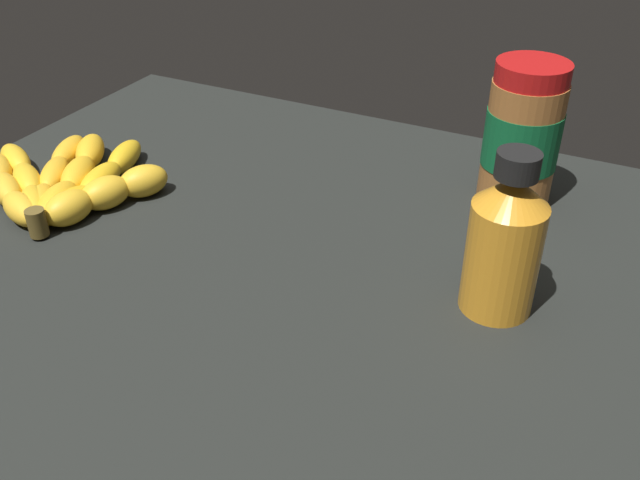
% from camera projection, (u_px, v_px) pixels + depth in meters
% --- Properties ---
extents(ground_plane, '(0.93, 0.71, 0.04)m').
position_uv_depth(ground_plane, '(300.00, 269.00, 0.72)').
color(ground_plane, black).
extents(banana_bunch, '(0.25, 0.22, 0.04)m').
position_uv_depth(banana_bunch, '(63.00, 183.00, 0.81)').
color(banana_bunch, gold).
rests_on(banana_bunch, ground_plane).
extents(peanut_butter_jar, '(0.08, 0.08, 0.16)m').
position_uv_depth(peanut_butter_jar, '(522.00, 136.00, 0.76)').
color(peanut_butter_jar, '#9E602D').
rests_on(peanut_butter_jar, ground_plane).
extents(honey_bottle, '(0.07, 0.07, 0.15)m').
position_uv_depth(honey_bottle, '(505.00, 241.00, 0.61)').
color(honey_bottle, orange).
rests_on(honey_bottle, ground_plane).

